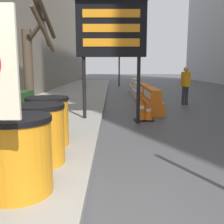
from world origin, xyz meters
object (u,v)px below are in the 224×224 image
(jersey_barrier_orange_near, at_px, (150,101))
(pedestrian_worker, at_px, (184,82))
(jersey_barrier_orange_far, at_px, (143,95))
(jersey_barrier_cream, at_px, (133,86))
(traffic_cone_far, at_px, (147,112))
(barrel_drum_middle, at_px, (37,134))
(traffic_light_near_curb, at_px, (118,49))
(barrel_drum_foreground, at_px, (17,155))
(traffic_cone_near, at_px, (145,88))
(message_board, at_px, (110,29))
(traffic_cone_mid, at_px, (140,109))
(barrel_drum_back, at_px, (46,121))
(jersey_barrier_white, at_px, (137,91))

(jersey_barrier_orange_near, distance_m, pedestrian_worker, 2.61)
(jersey_barrier_orange_far, height_order, jersey_barrier_cream, jersey_barrier_cream)
(jersey_barrier_cream, bearing_deg, traffic_cone_far, -92.14)
(jersey_barrier_orange_far, bearing_deg, barrel_drum_middle, -107.79)
(barrel_drum_middle, distance_m, traffic_light_near_curb, 18.80)
(barrel_drum_foreground, distance_m, pedestrian_worker, 9.42)
(jersey_barrier_cream, relative_size, traffic_cone_near, 3.68)
(barrel_drum_middle, bearing_deg, jersey_barrier_orange_far, 72.21)
(barrel_drum_middle, height_order, jersey_barrier_orange_near, barrel_drum_middle)
(message_board, bearing_deg, traffic_cone_far, 18.68)
(message_board, relative_size, jersey_barrier_cream, 1.62)
(traffic_cone_near, bearing_deg, traffic_cone_mid, -98.25)
(message_board, xyz_separation_m, jersey_barrier_orange_far, (1.46, 4.36, -2.25))
(jersey_barrier_orange_near, relative_size, jersey_barrier_orange_far, 1.09)
(traffic_cone_near, bearing_deg, barrel_drum_back, -105.67)
(barrel_drum_foreground, relative_size, traffic_cone_far, 1.60)
(jersey_barrier_orange_near, bearing_deg, pedestrian_worker, 47.51)
(barrel_drum_middle, relative_size, traffic_light_near_curb, 0.21)
(traffic_cone_mid, bearing_deg, jersey_barrier_cream, 86.46)
(barrel_drum_back, height_order, jersey_barrier_orange_far, barrel_drum_back)
(traffic_cone_far, bearing_deg, message_board, -161.32)
(barrel_drum_middle, relative_size, jersey_barrier_orange_near, 0.42)
(jersey_barrier_white, height_order, traffic_cone_far, jersey_barrier_white)
(jersey_barrier_white, bearing_deg, traffic_cone_mid, -94.96)
(barrel_drum_back, bearing_deg, jersey_barrier_orange_far, 69.27)
(barrel_drum_foreground, bearing_deg, jersey_barrier_white, 77.48)
(barrel_drum_back, relative_size, jersey_barrier_orange_far, 0.46)
(barrel_drum_middle, xyz_separation_m, jersey_barrier_orange_near, (2.54, 5.57, -0.23))
(traffic_cone_near, height_order, pedestrian_worker, pedestrian_worker)
(traffic_cone_mid, distance_m, pedestrian_worker, 4.19)
(message_board, xyz_separation_m, jersey_barrier_white, (1.46, 6.82, -2.29))
(barrel_drum_foreground, distance_m, traffic_cone_mid, 5.32)
(message_board, height_order, traffic_cone_far, message_board)
(barrel_drum_back, xyz_separation_m, jersey_barrier_cream, (2.64, 12.02, -0.22))
(message_board, bearing_deg, pedestrian_worker, 50.71)
(jersey_barrier_orange_far, distance_m, traffic_light_near_curb, 11.01)
(barrel_drum_back, height_order, traffic_light_near_curb, traffic_light_near_curb)
(traffic_cone_near, bearing_deg, jersey_barrier_white, -105.80)
(traffic_cone_mid, relative_size, traffic_cone_far, 1.25)
(barrel_drum_middle, bearing_deg, pedestrian_worker, 60.21)
(message_board, height_order, traffic_cone_near, message_board)
(jersey_barrier_orange_far, relative_size, jersey_barrier_cream, 0.91)
(jersey_barrier_cream, xyz_separation_m, pedestrian_worker, (1.72, -5.52, 0.56))
(barrel_drum_back, height_order, message_board, message_board)
(traffic_cone_near, xyz_separation_m, traffic_cone_far, (-1.10, -9.14, -0.01))
(jersey_barrier_orange_near, relative_size, pedestrian_worker, 1.32)
(message_board, distance_m, traffic_light_near_curb, 15.01)
(jersey_barrier_orange_far, distance_m, traffic_cone_far, 4.00)
(barrel_drum_middle, relative_size, traffic_cone_far, 1.60)
(jersey_barrier_orange_near, relative_size, jersey_barrier_white, 0.99)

